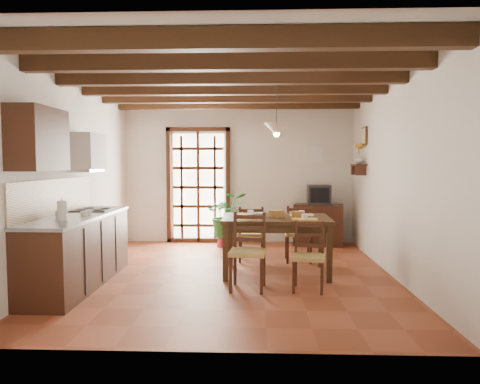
{
  "coord_description": "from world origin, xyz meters",
  "views": [
    {
      "loc": [
        0.33,
        -5.98,
        1.6
      ],
      "look_at": [
        0.1,
        0.4,
        1.15
      ],
      "focal_mm": 32.0,
      "sensor_mm": 36.0,
      "label": 1
    }
  ],
  "objects_px": {
    "dining_table": "(276,224)",
    "pendant_lamp": "(277,128)",
    "chair_near_left": "(248,266)",
    "crt_tv": "(319,195)",
    "chair_far_right": "(298,244)",
    "sideboard": "(318,225)",
    "kitchen_counter": "(79,249)",
    "chair_near_right": "(308,269)",
    "potted_plant": "(226,217)",
    "chair_far_left": "(251,244)"
  },
  "relations": [
    {
      "from": "dining_table",
      "to": "pendant_lamp",
      "type": "distance_m",
      "value": 1.37
    },
    {
      "from": "chair_near_left",
      "to": "crt_tv",
      "type": "xyz_separation_m",
      "value": [
        1.3,
        2.91,
        0.68
      ]
    },
    {
      "from": "chair_far_right",
      "to": "sideboard",
      "type": "distance_m",
      "value": 1.49
    },
    {
      "from": "dining_table",
      "to": "crt_tv",
      "type": "xyz_separation_m",
      "value": [
        0.91,
        2.15,
        0.26
      ]
    },
    {
      "from": "kitchen_counter",
      "to": "crt_tv",
      "type": "bearing_deg",
      "value": 38.86
    },
    {
      "from": "dining_table",
      "to": "pendant_lamp",
      "type": "height_order",
      "value": "pendant_lamp"
    },
    {
      "from": "chair_near_right",
      "to": "potted_plant",
      "type": "distance_m",
      "value": 3.0
    },
    {
      "from": "kitchen_counter",
      "to": "dining_table",
      "type": "height_order",
      "value": "kitchen_counter"
    },
    {
      "from": "chair_near_right",
      "to": "sideboard",
      "type": "height_order",
      "value": "chair_near_right"
    },
    {
      "from": "chair_far_right",
      "to": "sideboard",
      "type": "height_order",
      "value": "chair_far_right"
    },
    {
      "from": "dining_table",
      "to": "potted_plant",
      "type": "height_order",
      "value": "potted_plant"
    },
    {
      "from": "chair_near_left",
      "to": "kitchen_counter",
      "type": "bearing_deg",
      "value": -176.45
    },
    {
      "from": "chair_near_right",
      "to": "pendant_lamp",
      "type": "height_order",
      "value": "pendant_lamp"
    },
    {
      "from": "dining_table",
      "to": "sideboard",
      "type": "xyz_separation_m",
      "value": [
        0.91,
        2.15,
        -0.32
      ]
    },
    {
      "from": "kitchen_counter",
      "to": "crt_tv",
      "type": "relative_size",
      "value": 5.0
    },
    {
      "from": "chair_near_left",
      "to": "pendant_lamp",
      "type": "distance_m",
      "value": 2.02
    },
    {
      "from": "chair_near_left",
      "to": "pendant_lamp",
      "type": "relative_size",
      "value": 1.13
    },
    {
      "from": "crt_tv",
      "to": "pendant_lamp",
      "type": "relative_size",
      "value": 0.53
    },
    {
      "from": "dining_table",
      "to": "chair_near_left",
      "type": "distance_m",
      "value": 0.95
    },
    {
      "from": "kitchen_counter",
      "to": "chair_far_left",
      "type": "relative_size",
      "value": 2.51
    },
    {
      "from": "sideboard",
      "to": "potted_plant",
      "type": "xyz_separation_m",
      "value": [
        -1.76,
        -0.2,
        0.18
      ]
    },
    {
      "from": "dining_table",
      "to": "chair_far_left",
      "type": "distance_m",
      "value": 0.96
    },
    {
      "from": "sideboard",
      "to": "chair_far_left",
      "type": "bearing_deg",
      "value": -121.59
    },
    {
      "from": "chair_far_right",
      "to": "chair_far_left",
      "type": "bearing_deg",
      "value": -0.97
    },
    {
      "from": "chair_near_right",
      "to": "potted_plant",
      "type": "bearing_deg",
      "value": 123.77
    },
    {
      "from": "chair_near_left",
      "to": "chair_far_left",
      "type": "distance_m",
      "value": 1.54
    },
    {
      "from": "chair_near_right",
      "to": "chair_far_left",
      "type": "xyz_separation_m",
      "value": [
        -0.73,
        1.56,
        0.01
      ]
    },
    {
      "from": "chair_near_left",
      "to": "potted_plant",
      "type": "height_order",
      "value": "potted_plant"
    },
    {
      "from": "dining_table",
      "to": "chair_near_left",
      "type": "bearing_deg",
      "value": -115.97
    },
    {
      "from": "chair_far_right",
      "to": "crt_tv",
      "type": "xyz_separation_m",
      "value": [
        0.52,
        1.38,
        0.69
      ]
    },
    {
      "from": "chair_far_left",
      "to": "sideboard",
      "type": "distance_m",
      "value": 1.88
    },
    {
      "from": "chair_near_right",
      "to": "crt_tv",
      "type": "bearing_deg",
      "value": 89.22
    },
    {
      "from": "chair_far_left",
      "to": "sideboard",
      "type": "bearing_deg",
      "value": -131.59
    },
    {
      "from": "sideboard",
      "to": "kitchen_counter",
      "type": "bearing_deg",
      "value": -129.79
    },
    {
      "from": "chair_near_left",
      "to": "potted_plant",
      "type": "distance_m",
      "value": 2.77
    },
    {
      "from": "sideboard",
      "to": "chair_near_right",
      "type": "bearing_deg",
      "value": -89.32
    },
    {
      "from": "potted_plant",
      "to": "pendant_lamp",
      "type": "distance_m",
      "value": 2.53
    },
    {
      "from": "kitchen_counter",
      "to": "sideboard",
      "type": "relative_size",
      "value": 2.43
    },
    {
      "from": "dining_table",
      "to": "chair_far_right",
      "type": "distance_m",
      "value": 0.96
    },
    {
      "from": "chair_far_left",
      "to": "crt_tv",
      "type": "distance_m",
      "value": 1.99
    },
    {
      "from": "dining_table",
      "to": "chair_near_right",
      "type": "height_order",
      "value": "chair_near_right"
    },
    {
      "from": "chair_near_left",
      "to": "chair_far_left",
      "type": "xyz_separation_m",
      "value": [
        0.03,
        1.54,
        -0.02
      ]
    },
    {
      "from": "dining_table",
      "to": "chair_near_right",
      "type": "distance_m",
      "value": 0.97
    },
    {
      "from": "kitchen_counter",
      "to": "chair_far_right",
      "type": "distance_m",
      "value": 3.31
    },
    {
      "from": "chair_near_left",
      "to": "chair_far_right",
      "type": "xyz_separation_m",
      "value": [
        0.78,
        1.53,
        -0.01
      ]
    },
    {
      "from": "chair_near_left",
      "to": "pendant_lamp",
      "type": "bearing_deg",
      "value": 71.6
    },
    {
      "from": "dining_table",
      "to": "chair_far_right",
      "type": "xyz_separation_m",
      "value": [
        0.39,
        0.76,
        -0.43
      ]
    },
    {
      "from": "dining_table",
      "to": "kitchen_counter",
      "type": "bearing_deg",
      "value": -164.31
    },
    {
      "from": "kitchen_counter",
      "to": "dining_table",
      "type": "distance_m",
      "value": 2.68
    },
    {
      "from": "chair_far_right",
      "to": "dining_table",
      "type": "bearing_deg",
      "value": 63.01
    }
  ]
}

